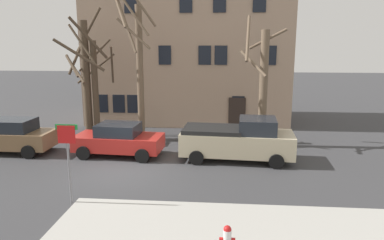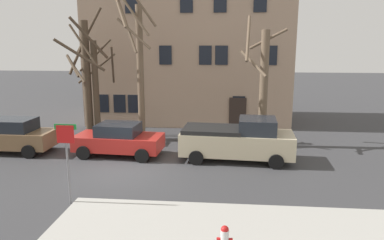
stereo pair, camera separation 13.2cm
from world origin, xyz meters
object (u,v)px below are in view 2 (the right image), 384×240
(tree_bare_near, at_px, (86,74))
(car_brown_wagon, at_px, (8,135))
(tree_bare_far, at_px, (139,65))
(street_sign_pole, at_px, (67,149))
(tree_bare_end, at_px, (263,84))
(fire_hydrant, at_px, (225,238))
(pickup_truck_beige, at_px, (238,140))
(tree_bare_mid, at_px, (95,84))
(car_red_sedan, at_px, (119,140))
(building_main, at_px, (190,39))

(tree_bare_near, bearing_deg, car_brown_wagon, -134.25)
(tree_bare_far, xyz_separation_m, street_sign_pole, (-0.48, -8.50, -2.37))
(tree_bare_end, height_order, car_brown_wagon, tree_bare_end)
(fire_hydrant, bearing_deg, pickup_truck_beige, 85.73)
(tree_bare_mid, height_order, pickup_truck_beige, tree_bare_mid)
(car_red_sedan, bearing_deg, tree_bare_end, 18.82)
(tree_bare_near, bearing_deg, pickup_truck_beige, -21.49)
(fire_hydrant, bearing_deg, car_brown_wagon, 143.42)
(tree_bare_mid, relative_size, pickup_truck_beige, 1.21)
(tree_bare_end, height_order, street_sign_pole, tree_bare_end)
(tree_bare_mid, relative_size, fire_hydrant, 9.28)
(car_red_sedan, relative_size, pickup_truck_beige, 0.81)
(pickup_truck_beige, height_order, street_sign_pole, street_sign_pole)
(pickup_truck_beige, bearing_deg, fire_hydrant, -94.27)
(tree_bare_end, bearing_deg, pickup_truck_beige, -116.94)
(tree_bare_end, relative_size, car_red_sedan, 1.59)
(building_main, height_order, tree_bare_mid, building_main)
(car_brown_wagon, distance_m, pickup_truck_beige, 11.72)
(tree_bare_near, xyz_separation_m, tree_bare_mid, (0.48, 0.09, -0.54))
(tree_bare_mid, height_order, car_brown_wagon, tree_bare_mid)
(tree_bare_near, height_order, tree_bare_end, tree_bare_near)
(tree_bare_near, distance_m, tree_bare_end, 10.00)
(tree_bare_near, height_order, pickup_truck_beige, tree_bare_near)
(building_main, xyz_separation_m, tree_bare_mid, (-4.92, -6.13, -2.64))
(tree_bare_near, relative_size, car_brown_wagon, 1.64)
(tree_bare_near, height_order, tree_bare_far, tree_bare_far)
(tree_bare_end, distance_m, car_red_sedan, 8.05)
(car_brown_wagon, xyz_separation_m, fire_hydrant, (11.12, -8.25, -0.43))
(tree_bare_mid, bearing_deg, street_sign_pole, -76.11)
(tree_bare_near, distance_m, fire_hydrant, 14.34)
(car_red_sedan, xyz_separation_m, street_sign_pole, (-0.05, -5.69, 1.18))
(pickup_truck_beige, bearing_deg, tree_bare_end, 63.06)
(tree_bare_mid, distance_m, street_sign_pole, 9.33)
(fire_hydrant, bearing_deg, tree_bare_near, 125.08)
(tree_bare_near, height_order, tree_bare_mid, tree_bare_near)
(tree_bare_end, height_order, pickup_truck_beige, tree_bare_end)
(tree_bare_near, xyz_separation_m, fire_hydrant, (8.02, -11.42, -3.29))
(tree_bare_far, bearing_deg, fire_hydrant, -66.32)
(tree_bare_far, bearing_deg, pickup_truck_beige, -28.89)
(car_brown_wagon, bearing_deg, tree_bare_mid, 42.38)
(tree_bare_end, bearing_deg, street_sign_pole, -131.73)
(building_main, xyz_separation_m, tree_bare_end, (4.57, -6.97, -2.47))
(building_main, height_order, tree_bare_end, building_main)
(tree_bare_near, xyz_separation_m, tree_bare_far, (3.19, -0.40, 0.60))
(tree_bare_mid, xyz_separation_m, fire_hydrant, (7.54, -11.51, -2.74))
(tree_bare_mid, xyz_separation_m, tree_bare_far, (2.71, -0.48, 1.14))
(building_main, relative_size, tree_bare_near, 1.89)
(tree_bare_near, distance_m, tree_bare_mid, 0.73)
(tree_bare_near, bearing_deg, car_red_sedan, -49.38)
(tree_bare_near, relative_size, tree_bare_end, 1.08)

